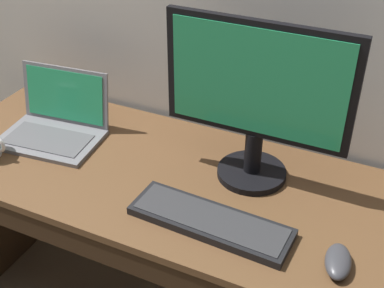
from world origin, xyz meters
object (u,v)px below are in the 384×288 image
wired_keyboard (210,221)px  computer_mouse (338,261)px  laptop_space_gray (56,122)px  external_monitor (256,102)px

wired_keyboard → computer_mouse: computer_mouse is taller
laptop_space_gray → external_monitor: external_monitor is taller
laptop_space_gray → wired_keyboard: laptop_space_gray is taller
laptop_space_gray → computer_mouse: laptop_space_gray is taller
laptop_space_gray → external_monitor: bearing=4.5°
laptop_space_gray → external_monitor: 0.73m
external_monitor → computer_mouse: bearing=-38.8°
external_monitor → wired_keyboard: 0.36m
wired_keyboard → computer_mouse: size_ratio=3.70×
laptop_space_gray → external_monitor: size_ratio=0.66×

